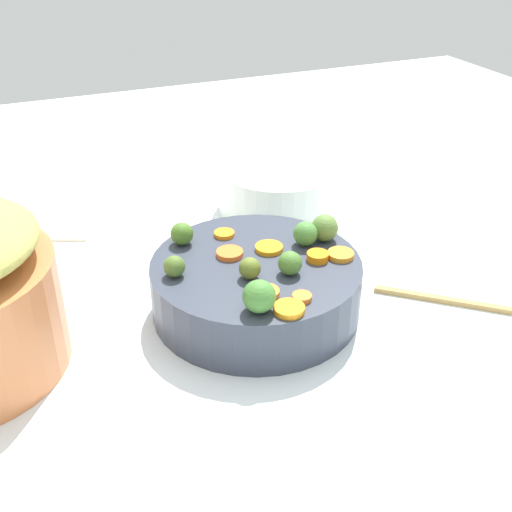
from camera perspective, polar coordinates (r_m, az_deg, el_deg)
name	(u,v)px	position (r m, az deg, el deg)	size (l,w,h in m)	color
tabletop	(283,321)	(0.91, 2.41, -5.78)	(2.40, 2.40, 0.02)	white
serving_bowl_carrots	(256,286)	(0.90, 0.00, -2.73)	(0.29, 0.29, 0.08)	#353B49
carrot_slice_0	(317,256)	(0.88, 5.51, -0.03)	(0.03, 0.03, 0.01)	orange
carrot_slice_1	(270,248)	(0.90, 1.29, 0.75)	(0.04, 0.04, 0.01)	orange
carrot_slice_2	(224,234)	(0.94, -2.85, 2.00)	(0.03, 0.03, 0.01)	orange
carrot_slice_3	(341,255)	(0.89, 7.55, 0.12)	(0.04, 0.04, 0.01)	orange
carrot_slice_4	(302,297)	(0.80, 4.12, -3.68)	(0.02, 0.02, 0.01)	orange
carrot_slice_5	(266,292)	(0.81, 0.87, -3.26)	(0.04, 0.04, 0.01)	orange
carrot_slice_6	(230,253)	(0.89, -2.36, 0.25)	(0.04, 0.04, 0.01)	orange
carrot_slice_7	(289,309)	(0.78, 2.97, -4.74)	(0.04, 0.04, 0.01)	orange
brussels_sprout_0	(287,264)	(0.84, 2.83, -0.69)	(0.03, 0.03, 0.03)	#497930
brussels_sprout_1	(250,268)	(0.83, -0.56, -1.10)	(0.03, 0.03, 0.03)	#5D6F26
brussels_sprout_2	(305,234)	(0.91, 4.44, 2.00)	(0.04, 0.04, 0.04)	#498438
brussels_sprout_3	(174,266)	(0.84, -7.31, -0.92)	(0.03, 0.03, 0.03)	#4D6C2A
brussels_sprout_4	(259,296)	(0.77, 0.29, -3.63)	(0.04, 0.04, 0.04)	#448034
brussels_sprout_5	(182,234)	(0.92, -6.63, 1.98)	(0.03, 0.03, 0.03)	#467124
brussels_sprout_6	(325,228)	(0.93, 6.16, 2.51)	(0.04, 0.04, 0.04)	#5A7C36
casserole_dish	(279,188)	(1.19, 2.03, 6.11)	(0.22, 0.22, 0.08)	white
dish_towel	(55,226)	(1.19, -17.52, 2.60)	(0.14, 0.11, 0.01)	silver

